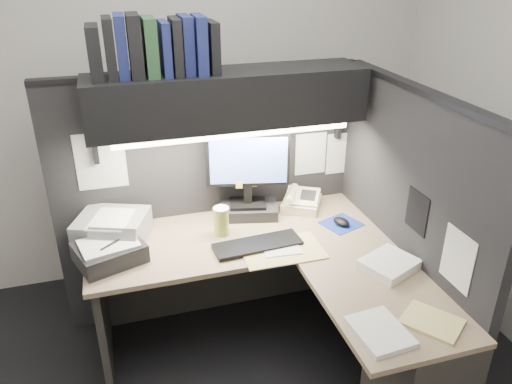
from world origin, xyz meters
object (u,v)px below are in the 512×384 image
overhead_shelf (228,98)px  coffee_cup (221,222)px  desk (321,325)px  printer (113,228)px  monitor (248,184)px  notebook_stack (110,253)px  telephone (302,201)px  keyboard (258,245)px

overhead_shelf → coffee_cup: overhead_shelf is taller
desk → printer: (-1.01, 0.71, 0.36)m
monitor → coffee_cup: size_ratio=3.33×
monitor → notebook_stack: bearing=-148.5°
desk → coffee_cup: bearing=123.5°
telephone → coffee_cup: (-0.57, -0.18, 0.03)m
desk → keyboard: (-0.23, 0.40, 0.30)m
printer → monitor: bearing=25.7°
printer → notebook_stack: size_ratio=1.12×
keyboard → telephone: (0.41, 0.38, 0.03)m
keyboard → notebook_stack: (-0.80, 0.09, 0.04)m
monitor → telephone: bearing=13.5°
keyboard → overhead_shelf: bearing=97.0°
keyboard → printer: (-0.77, 0.31, 0.06)m
printer → overhead_shelf: bearing=24.3°
desk → telephone: 0.87m
overhead_shelf → monitor: bearing=12.4°
overhead_shelf → monitor: overhead_shelf is taller
printer → notebook_stack: printer is taller
overhead_shelf → notebook_stack: (-0.73, -0.26, -0.72)m
keyboard → printer: printer is taller
overhead_shelf → notebook_stack: bearing=-160.7°
overhead_shelf → monitor: (0.12, 0.03, -0.55)m
keyboard → coffee_cup: size_ratio=3.05×
monitor → notebook_stack: monitor is taller
coffee_cup → keyboard: bearing=-49.9°
desk → overhead_shelf: overhead_shelf is taller
desk → monitor: (-0.18, 0.78, 0.50)m
overhead_shelf → monitor: size_ratio=2.85×
monitor → telephone: (0.36, 0.00, -0.17)m
overhead_shelf → monitor: 0.57m
overhead_shelf → coffee_cup: bearing=-121.9°
overhead_shelf → coffee_cup: (-0.10, -0.15, -0.69)m
overhead_shelf → notebook_stack: overhead_shelf is taller
monitor → notebook_stack: size_ratio=1.62×
desk → keyboard: 0.55m
notebook_stack → overhead_shelf: bearing=19.3°
monitor → coffee_cup: bearing=-126.6°
keyboard → notebook_stack: bearing=169.7°
keyboard → notebook_stack: size_ratio=1.49×
telephone → printer: bearing=-146.1°
telephone → notebook_stack: 1.24m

